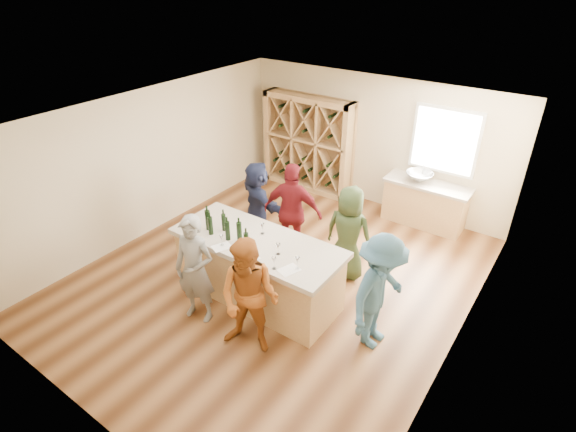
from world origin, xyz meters
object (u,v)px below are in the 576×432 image
Objects in this scene: wine_bottle_e at (239,232)px; person_server at (379,293)px; wine_bottle_c at (224,222)px; wine_bottle_b at (210,226)px; wine_bottle_a at (208,220)px; wine_bottle_f at (246,242)px; person_far_right at (349,233)px; person_far_mid at (293,212)px; person_near_right at (250,298)px; tasting_counter_base at (258,271)px; person_far_left at (258,201)px; person_near_left at (195,270)px; wine_bottle_d at (228,231)px; wine_rack at (308,144)px; sink at (419,177)px.

person_server is (2.17, 0.33, -0.35)m from wine_bottle_e.
wine_bottle_b is at bearing -113.78° from wine_bottle_c.
wine_bottle_f is (0.88, -0.12, -0.02)m from wine_bottle_a.
person_far_mid is at bearing -2.85° from person_far_right.
person_far_mid is (-0.82, 2.20, 0.03)m from person_near_right.
person_far_left is at bearing 128.37° from tasting_counter_base.
person_far_left is (-0.30, 1.60, -0.45)m from wine_bottle_a.
person_near_left is at bearing -68.55° from wine_bottle_b.
wine_bottle_d reaches higher than wine_bottle_f.
wine_rack is at bearing 112.20° from tasting_counter_base.
tasting_counter_base is 1.46× the size of person_server.
wine_bottle_c is (-0.60, -0.06, 0.72)m from tasting_counter_base.
wine_bottle_a is 0.18× the size of person_far_mid.
person_far_left is at bearing 100.47° from wine_bottle_a.
sink is at bearing -133.08° from person_far_mid.
person_near_right is at bearing -35.20° from wine_bottle_d.
wine_rack is 4.46m from wine_bottle_f.
wine_bottle_e reaches higher than sink.
tasting_counter_base is 0.86m from wine_bottle_d.
wine_bottle_c is 0.16× the size of person_server.
person_near_right is 1.11× the size of person_far_left.
wine_bottle_d is at bearing 6.00° from wine_bottle_b.
person_far_mid is 1.10m from person_far_right.
person_near_right is 5.87× the size of wine_bottle_f.
person_server is (2.80, 0.34, -0.36)m from wine_bottle_a.
person_near_left reaches higher than wine_bottle_b.
person_server is (0.84, -3.62, -0.12)m from sink.
person_far_left is at bearing -133.71° from sink.
person_far_left is at bearing 111.12° from person_near_right.
person_far_mid is at bearing -62.27° from wine_rack.
wine_bottle_e is 0.18× the size of person_server.
wine_bottle_b is 0.17× the size of person_near_left.
person_near_right reaches higher than person_near_left.
person_server is at bearing 9.13° from wine_bottle_b.
person_far_right is at bearing 41.59° from wine_bottle_a.
wine_bottle_b is at bearing -159.01° from tasting_counter_base.
wine_bottle_e is (0.18, 0.06, 0.01)m from wine_bottle_d.
sink is 0.31× the size of person_near_right.
tasting_counter_base is 1.64× the size of person_far_left.
tasting_counter_base is at bearing 51.33° from person_far_right.
person_server is at bearing -176.02° from person_far_left.
person_far_right reaches higher than wine_bottle_d.
person_far_left is (-3.10, 1.26, -0.10)m from person_server.
sink is at bearing 73.36° from tasting_counter_base.
wine_bottle_d is 1.03× the size of wine_bottle_f.
person_near_left is 1.10× the size of person_far_left.
wine_bottle_a is 1.07× the size of wine_bottle_d.
person_far_mid reaches higher than tasting_counter_base.
person_far_mid reaches higher than sink.
tasting_counter_base is (-1.13, -3.78, -0.51)m from sink.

